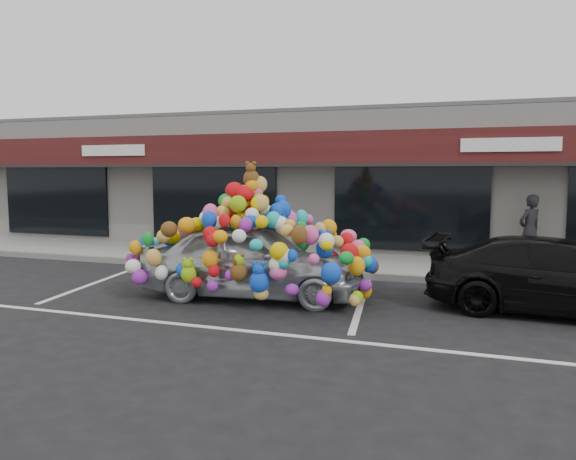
% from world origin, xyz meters
% --- Properties ---
extents(ground, '(90.00, 90.00, 0.00)m').
position_xyz_m(ground, '(0.00, 0.00, 0.00)').
color(ground, black).
rests_on(ground, ground).
extents(shop_building, '(24.00, 7.20, 4.31)m').
position_xyz_m(shop_building, '(0.00, 8.44, 2.16)').
color(shop_building, silver).
rests_on(shop_building, ground).
extents(sidewalk, '(26.00, 3.00, 0.15)m').
position_xyz_m(sidewalk, '(0.00, 4.00, 0.07)').
color(sidewalk, gray).
rests_on(sidewalk, ground).
extents(kerb, '(26.00, 0.18, 0.16)m').
position_xyz_m(kerb, '(0.00, 2.50, 0.07)').
color(kerb, slate).
rests_on(kerb, ground).
extents(parking_stripe_left, '(0.73, 4.37, 0.01)m').
position_xyz_m(parking_stripe_left, '(-3.20, 0.20, 0.00)').
color(parking_stripe_left, silver).
rests_on(parking_stripe_left, ground).
extents(parking_stripe_mid, '(0.73, 4.37, 0.01)m').
position_xyz_m(parking_stripe_mid, '(2.80, 0.20, 0.00)').
color(parking_stripe_mid, silver).
rests_on(parking_stripe_mid, ground).
extents(lane_line, '(14.00, 0.12, 0.01)m').
position_xyz_m(lane_line, '(2.00, -2.30, 0.00)').
color(lane_line, silver).
rests_on(lane_line, ground).
extents(toy_car, '(3.13, 4.79, 2.69)m').
position_xyz_m(toy_car, '(0.70, -0.11, 0.91)').
color(toy_car, gray).
rests_on(toy_car, ground).
extents(black_sedan, '(2.21, 4.69, 1.32)m').
position_xyz_m(black_sedan, '(6.25, 0.48, 0.66)').
color(black_sedan, black).
rests_on(black_sedan, ground).
extents(pedestrian_a, '(0.75, 0.75, 1.76)m').
position_xyz_m(pedestrian_a, '(6.02, 4.83, 1.03)').
color(pedestrian_a, black).
rests_on(pedestrian_a, sidewalk).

